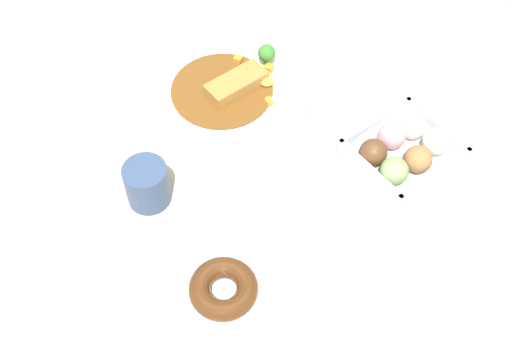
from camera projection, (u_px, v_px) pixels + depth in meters
The scene contains 5 objects.
ground_plane at pixel (263, 148), 1.22m from camera, with size 1.60×1.60×0.00m, color #B2A893.
curry_plate at pixel (240, 89), 1.28m from camera, with size 0.28×0.28×0.07m.
donut_box at pixel (404, 150), 1.18m from camera, with size 0.17×0.16×0.06m.
chocolate_ring_donut at pixel (223, 289), 1.03m from camera, with size 0.13×0.13×0.04m.
coffee_mug at pixel (147, 184), 1.12m from camera, with size 0.07×0.07×0.08m, color #33476B.
Camera 1 is at (0.47, 0.60, 0.95)m, focal length 47.19 mm.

